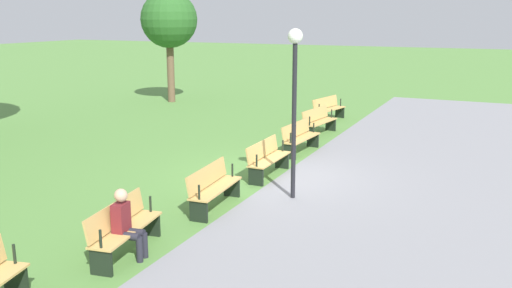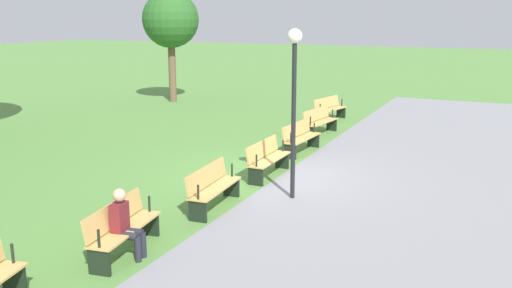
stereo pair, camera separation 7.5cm
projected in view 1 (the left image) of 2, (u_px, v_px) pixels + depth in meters
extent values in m
plane|color=#54843D|center=(270.00, 176.00, 13.88)|extent=(120.00, 120.00, 0.00)
cube|color=gray|center=(408.00, 194.00, 12.50)|extent=(30.45, 6.39, 0.01)
cube|color=tan|center=(330.00, 109.00, 21.08)|extent=(1.84, 0.81, 0.04)
cube|color=tan|center=(325.00, 102.00, 21.14)|extent=(1.77, 0.48, 0.40)
cube|color=black|center=(340.00, 112.00, 21.78)|extent=(0.14, 0.38, 0.43)
cylinder|color=black|center=(341.00, 102.00, 21.68)|extent=(0.05, 0.05, 0.30)
cube|color=black|center=(318.00, 118.00, 20.48)|extent=(0.14, 0.38, 0.43)
cylinder|color=black|center=(319.00, 108.00, 20.38)|extent=(0.05, 0.05, 0.30)
cube|color=tan|center=(320.00, 122.00, 18.59)|extent=(1.83, 0.69, 0.04)
cube|color=tan|center=(315.00, 114.00, 18.64)|extent=(1.79, 0.36, 0.40)
cube|color=black|center=(331.00, 125.00, 19.33)|extent=(0.11, 0.38, 0.43)
cylinder|color=black|center=(332.00, 114.00, 19.22)|extent=(0.05, 0.05, 0.30)
cube|color=black|center=(309.00, 133.00, 17.96)|extent=(0.11, 0.38, 0.43)
cylinder|color=black|center=(310.00, 121.00, 17.86)|extent=(0.05, 0.05, 0.30)
cube|color=tan|center=(302.00, 138.00, 16.15)|extent=(1.82, 0.57, 0.04)
cube|color=tan|center=(296.00, 129.00, 16.19)|extent=(1.79, 0.23, 0.40)
cube|color=black|center=(313.00, 140.00, 16.92)|extent=(0.09, 0.38, 0.43)
cylinder|color=black|center=(314.00, 128.00, 16.82)|extent=(0.05, 0.05, 0.30)
cube|color=black|center=(290.00, 152.00, 15.49)|extent=(0.09, 0.38, 0.43)
cylinder|color=black|center=(291.00, 138.00, 15.39)|extent=(0.05, 0.05, 0.30)
cube|color=tan|center=(270.00, 159.00, 13.78)|extent=(1.79, 0.44, 0.04)
cube|color=tan|center=(262.00, 149.00, 13.81)|extent=(1.79, 0.10, 0.40)
cube|color=black|center=(282.00, 160.00, 14.57)|extent=(0.06, 0.37, 0.43)
cylinder|color=black|center=(283.00, 146.00, 14.48)|extent=(0.04, 0.04, 0.30)
cube|color=black|center=(256.00, 177.00, 13.09)|extent=(0.06, 0.37, 0.43)
cylinder|color=black|center=(257.00, 161.00, 13.00)|extent=(0.04, 0.04, 0.30)
cube|color=tan|center=(216.00, 188.00, 11.48)|extent=(1.82, 0.57, 0.04)
cube|color=tan|center=(207.00, 176.00, 11.50)|extent=(1.79, 0.23, 0.40)
cube|color=black|center=(232.00, 187.00, 12.30)|extent=(0.09, 0.38, 0.43)
cylinder|color=black|center=(232.00, 170.00, 12.20)|extent=(0.05, 0.05, 0.30)
cube|color=black|center=(199.00, 211.00, 10.78)|extent=(0.09, 0.38, 0.43)
cylinder|color=black|center=(199.00, 192.00, 10.68)|extent=(0.05, 0.05, 0.30)
cube|color=tan|center=(127.00, 229.00, 9.28)|extent=(1.83, 0.69, 0.04)
cube|color=tan|center=(116.00, 214.00, 9.28)|extent=(1.79, 0.36, 0.40)
cube|color=black|center=(150.00, 224.00, 10.11)|extent=(0.11, 0.38, 0.43)
cylinder|color=black|center=(150.00, 204.00, 10.01)|extent=(0.05, 0.05, 0.30)
cube|color=black|center=(101.00, 263.00, 8.55)|extent=(0.11, 0.38, 0.43)
cylinder|color=black|center=(101.00, 239.00, 8.45)|extent=(0.05, 0.05, 0.30)
cube|color=black|center=(16.00, 279.00, 8.01)|extent=(0.14, 0.38, 0.43)
cylinder|color=black|center=(14.00, 254.00, 7.92)|extent=(0.05, 0.05, 0.30)
cube|color=maroon|center=(121.00, 218.00, 9.10)|extent=(0.35, 0.24, 0.50)
sphere|color=tan|center=(121.00, 195.00, 9.00)|extent=(0.22, 0.22, 0.22)
cylinder|color=#23232D|center=(134.00, 232.00, 9.19)|extent=(0.18, 0.37, 0.13)
cylinder|color=#23232D|center=(145.00, 245.00, 9.19)|extent=(0.12, 0.12, 0.43)
cylinder|color=#23232D|center=(129.00, 236.00, 9.02)|extent=(0.18, 0.37, 0.13)
cylinder|color=#23232D|center=(139.00, 250.00, 9.02)|extent=(0.12, 0.12, 0.43)
cylinder|color=brown|center=(171.00, 70.00, 25.51)|extent=(0.33, 0.33, 2.93)
sphere|color=#285B23|center=(169.00, 19.00, 24.98)|extent=(2.57, 2.57, 2.57)
cylinder|color=black|center=(294.00, 123.00, 11.88)|extent=(0.10, 0.10, 3.39)
sphere|color=white|center=(295.00, 36.00, 11.46)|extent=(0.32, 0.32, 0.32)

